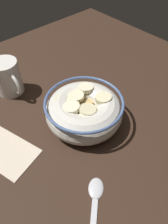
{
  "coord_description": "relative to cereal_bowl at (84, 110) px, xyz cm",
  "views": [
    {
      "loc": [
        23.5,
        -21.43,
        37.69
      ],
      "look_at": [
        0.0,
        0.0,
        3.0
      ],
      "focal_mm": 34.18,
      "sensor_mm": 36.0,
      "label": 1
    }
  ],
  "objects": [
    {
      "name": "ground_plane",
      "position": [
        0.02,
        -0.0,
        -4.53
      ],
      "size": [
        90.89,
        90.89,
        2.0
      ],
      "primitive_type": "cube",
      "color": "#332116"
    },
    {
      "name": "folded_napkin",
      "position": [
        -5.14,
        -17.55,
        -3.38
      ],
      "size": [
        15.34,
        11.64,
        0.3
      ],
      "primitive_type": "cube",
      "rotation": [
        0.0,
        0.0,
        0.28
      ],
      "color": "beige",
      "rests_on": "ground_plane"
    },
    {
      "name": "spoon",
      "position": [
        15.12,
        -11.25,
        -3.2
      ],
      "size": [
        12.31,
        13.74,
        0.8
      ],
      "color": "silver",
      "rests_on": "ground_plane"
    },
    {
      "name": "cereal_bowl",
      "position": [
        0.0,
        0.0,
        0.0
      ],
      "size": [
        17.04,
        17.04,
        6.86
      ],
      "color": "silver",
      "rests_on": "ground_plane"
    },
    {
      "name": "coffee_mug",
      "position": [
        -20.38,
        -7.09,
        0.88
      ],
      "size": [
        9.52,
        6.65,
        8.82
      ],
      "color": "white",
      "rests_on": "ground_plane"
    }
  ]
}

